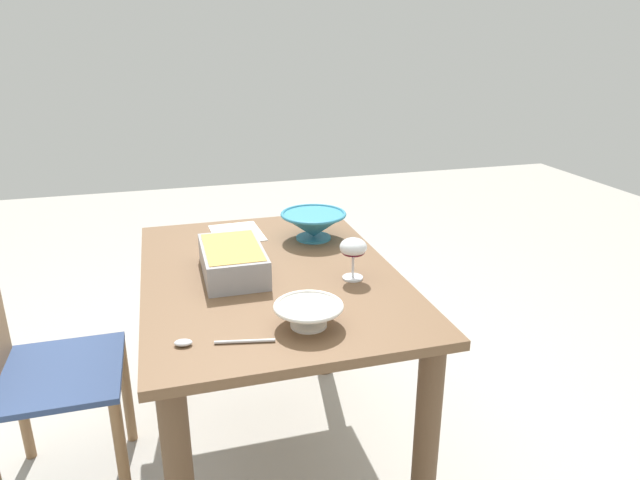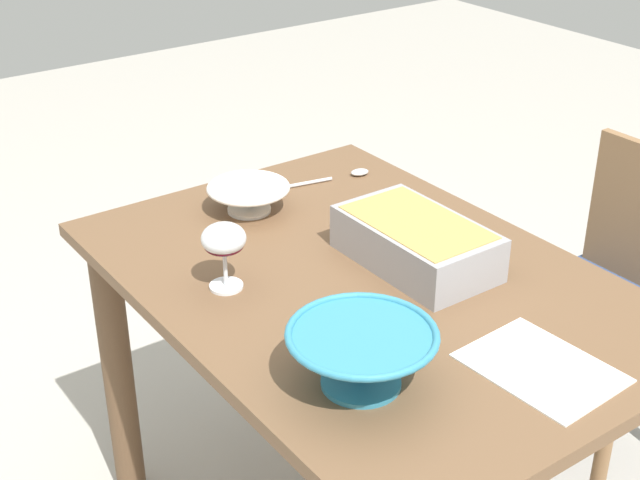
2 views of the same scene
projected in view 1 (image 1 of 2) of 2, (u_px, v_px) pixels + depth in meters
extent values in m
plane|color=#B2ADA3|center=(276.00, 458.00, 2.06)|extent=(8.00, 8.00, 0.00)
cube|color=brown|center=(270.00, 276.00, 1.82)|extent=(1.12, 0.79, 0.03)
cylinder|color=brown|center=(425.00, 453.00, 1.58)|extent=(0.07, 0.07, 0.70)
cylinder|color=brown|center=(324.00, 301.00, 2.47)|extent=(0.07, 0.07, 0.70)
cylinder|color=brown|center=(169.00, 320.00, 2.31)|extent=(0.07, 0.07, 0.70)
cube|color=#334772|center=(58.00, 373.00, 1.80)|extent=(0.41, 0.39, 0.02)
cylinder|color=olive|center=(122.00, 460.00, 1.75)|extent=(0.04, 0.04, 0.43)
cylinder|color=olive|center=(127.00, 391.00, 2.09)|extent=(0.04, 0.04, 0.43)
cylinder|color=olive|center=(21.00, 407.00, 2.00)|extent=(0.04, 0.04, 0.43)
cylinder|color=white|center=(353.00, 278.00, 1.76)|extent=(0.06, 0.06, 0.01)
cylinder|color=white|center=(353.00, 266.00, 1.75)|extent=(0.01, 0.01, 0.07)
ellipsoid|color=white|center=(353.00, 247.00, 1.73)|extent=(0.08, 0.08, 0.06)
ellipsoid|color=#4C0A19|center=(353.00, 251.00, 1.73)|extent=(0.07, 0.07, 0.03)
cube|color=#99999E|center=(233.00, 261.00, 1.78)|extent=(0.32, 0.18, 0.09)
cube|color=tan|center=(232.00, 250.00, 1.77)|extent=(0.28, 0.17, 0.02)
cylinder|color=teal|center=(314.00, 238.00, 2.10)|extent=(0.13, 0.13, 0.01)
cone|color=teal|center=(314.00, 225.00, 2.08)|extent=(0.23, 0.23, 0.09)
torus|color=teal|center=(313.00, 214.00, 2.07)|extent=(0.24, 0.24, 0.01)
cylinder|color=white|center=(309.00, 324.00, 1.48)|extent=(0.10, 0.10, 0.01)
cone|color=white|center=(309.00, 314.00, 1.47)|extent=(0.17, 0.17, 0.05)
torus|color=white|center=(308.00, 306.00, 1.46)|extent=(0.18, 0.18, 0.01)
cylinder|color=silver|center=(245.00, 341.00, 1.39)|extent=(0.04, 0.15, 0.01)
ellipsoid|color=silver|center=(183.00, 343.00, 1.38)|extent=(0.04, 0.05, 0.01)
cube|color=white|center=(237.00, 233.00, 2.16)|extent=(0.25, 0.19, 0.00)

